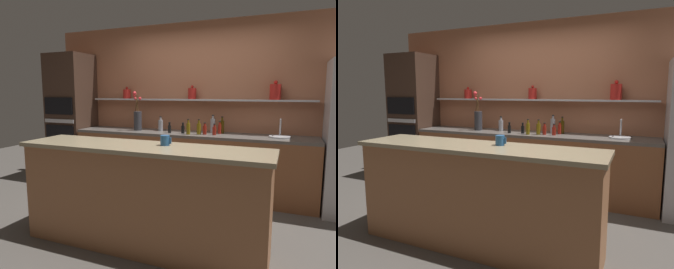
% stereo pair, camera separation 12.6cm
% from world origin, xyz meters
% --- Properties ---
extents(ground_plane, '(12.00, 12.00, 0.00)m').
position_xyz_m(ground_plane, '(0.00, 0.00, 0.00)').
color(ground_plane, '#4C4742').
extents(back_wall_unit, '(5.20, 0.28, 2.60)m').
position_xyz_m(back_wall_unit, '(0.00, 1.60, 1.30)').
color(back_wall_unit, '#A86647').
rests_on(back_wall_unit, ground_plane).
extents(back_counter_unit, '(3.61, 0.62, 0.92)m').
position_xyz_m(back_counter_unit, '(-0.10, 1.24, 0.46)').
color(back_counter_unit, brown).
rests_on(back_counter_unit, ground_plane).
extents(island_counter, '(2.46, 0.61, 1.02)m').
position_xyz_m(island_counter, '(0.00, -0.49, 0.51)').
color(island_counter, '#99603D').
rests_on(island_counter, ground_plane).
extents(oven_tower, '(0.67, 0.64, 2.17)m').
position_xyz_m(oven_tower, '(-2.26, 1.24, 1.08)').
color(oven_tower, '#3D281E').
rests_on(oven_tower, ground_plane).
extents(flower_vase, '(0.14, 0.15, 0.62)m').
position_xyz_m(flower_vase, '(-0.95, 1.23, 1.12)').
color(flower_vase, '#2D2D33').
rests_on(flower_vase, back_counter_unit).
extents(sink_fixture, '(0.28, 0.28, 0.25)m').
position_xyz_m(sink_fixture, '(1.19, 1.25, 0.95)').
color(sink_fixture, '#B7B7BC').
rests_on(sink_fixture, back_counter_unit).
extents(bottle_spirit_0, '(0.07, 0.07, 0.23)m').
position_xyz_m(bottle_spirit_0, '(-0.58, 1.29, 1.01)').
color(bottle_spirit_0, gray).
rests_on(bottle_spirit_0, back_counter_unit).
extents(bottle_sauce_1, '(0.05, 0.05, 0.16)m').
position_xyz_m(bottle_sauce_1, '(0.32, 1.16, 0.99)').
color(bottle_sauce_1, maroon).
rests_on(bottle_sauce_1, back_counter_unit).
extents(bottle_sauce_2, '(0.05, 0.05, 0.16)m').
position_xyz_m(bottle_sauce_2, '(-0.36, 1.12, 0.99)').
color(bottle_sauce_2, black).
rests_on(bottle_sauce_2, back_counter_unit).
extents(bottle_sauce_3, '(0.05, 0.05, 0.16)m').
position_xyz_m(bottle_sauce_3, '(-0.16, 1.16, 0.99)').
color(bottle_sauce_3, black).
rests_on(bottle_sauce_3, back_counter_unit).
extents(bottle_spirit_4, '(0.07, 0.07, 0.27)m').
position_xyz_m(bottle_spirit_4, '(0.25, 1.35, 1.03)').
color(bottle_spirit_4, gray).
rests_on(bottle_spirit_4, back_counter_unit).
extents(bottle_oil_5, '(0.06, 0.06, 0.25)m').
position_xyz_m(bottle_oil_5, '(0.38, 1.37, 1.02)').
color(bottle_oil_5, '#47380A').
rests_on(bottle_oil_5, back_counter_unit).
extents(bottle_sauce_6, '(0.05, 0.05, 0.17)m').
position_xyz_m(bottle_sauce_6, '(0.17, 1.16, 0.99)').
color(bottle_sauce_6, maroon).
rests_on(bottle_sauce_6, back_counter_unit).
extents(bottle_sauce_7, '(0.05, 0.05, 0.19)m').
position_xyz_m(bottle_sauce_7, '(0.36, 1.30, 1.00)').
color(bottle_sauce_7, maroon).
rests_on(bottle_sauce_7, back_counter_unit).
extents(bottle_oil_8, '(0.06, 0.06, 0.22)m').
position_xyz_m(bottle_oil_8, '(0.09, 1.13, 1.01)').
color(bottle_oil_8, brown).
rests_on(bottle_oil_8, back_counter_unit).
extents(bottle_oil_9, '(0.06, 0.06, 0.22)m').
position_xyz_m(bottle_oil_9, '(-0.05, 1.08, 1.01)').
color(bottle_oil_9, brown).
rests_on(bottle_oil_9, back_counter_unit).
extents(coffee_mug, '(0.11, 0.09, 0.10)m').
position_xyz_m(coffee_mug, '(0.21, -0.40, 1.07)').
color(coffee_mug, '#235184').
rests_on(coffee_mug, island_counter).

